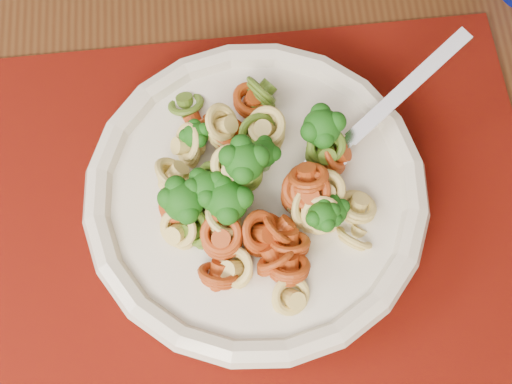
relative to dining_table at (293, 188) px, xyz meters
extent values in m
cube|color=#492B14|center=(0.00, 0.00, 0.07)|extent=(1.51, 1.06, 0.04)
cube|color=#641404|center=(-0.05, -0.06, 0.09)|extent=(0.45, 0.37, 0.00)
cylinder|color=silver|center=(-0.04, -0.05, 0.10)|extent=(0.11, 0.11, 0.01)
cylinder|color=silver|center=(-0.04, -0.05, 0.12)|extent=(0.23, 0.23, 0.03)
torus|color=silver|center=(-0.04, -0.05, 0.13)|extent=(0.25, 0.25, 0.02)
camera|label=1|loc=(-0.08, -0.23, 0.61)|focal=50.00mm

